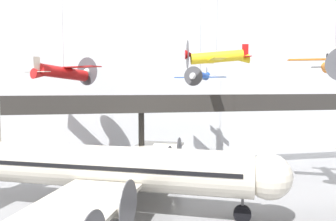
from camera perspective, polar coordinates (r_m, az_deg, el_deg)
The scene contains 7 objects.
hangar_back_wall at distance 47.65m, azimuth -5.94°, elevation 9.63°, with size 140.00×3.00×28.87m.
mezzanine_walkway at distance 37.83m, azimuth -4.51°, elevation 0.32°, with size 110.00×3.20×9.02m.
airliner_silver_main at distance 26.98m, azimuth -10.82°, elevation -9.77°, with size 27.18×31.93×10.04m.
suspended_plane_yellow_lowwing at distance 32.60m, azimuth 8.47°, elevation 9.16°, with size 6.41×7.80×11.30m.
suspended_plane_orange_highwing at distance 32.70m, azimuth 26.98°, elevation 7.16°, with size 7.62×6.67×12.57m.
suspended_plane_red_highwing at distance 38.90m, azimuth -17.71°, elevation 6.35°, with size 8.11×8.05×12.84m.
suspended_plane_blue_trainer at distance 40.95m, azimuth 5.64°, elevation 6.12°, with size 5.81×5.41×12.91m.
Camera 1 is at (-4.33, -12.99, 10.07)m, focal length 35.00 mm.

